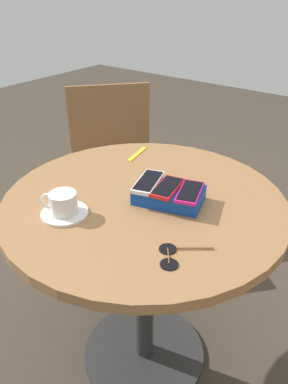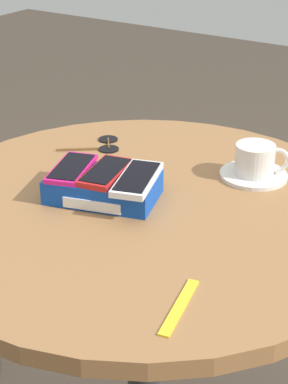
# 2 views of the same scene
# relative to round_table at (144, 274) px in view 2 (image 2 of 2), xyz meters

# --- Properties ---
(round_table) EXTENTS (0.85, 0.85, 0.72)m
(round_table) POSITION_rel_round_table_xyz_m (0.00, 0.00, 0.00)
(round_table) COLOR #2D2D2D
(round_table) RESTS_ON ground_plane
(phone_box) EXTENTS (0.22, 0.17, 0.04)m
(phone_box) POSITION_rel_round_table_xyz_m (-0.07, -0.03, 0.18)
(phone_box) COLOR #0F42AD
(phone_box) RESTS_ON round_table
(phone_magenta) EXTENTS (0.10, 0.14, 0.01)m
(phone_magenta) POSITION_rel_round_table_xyz_m (-0.13, -0.04, 0.21)
(phone_magenta) COLOR #D11975
(phone_magenta) RESTS_ON phone_box
(phone_red) EXTENTS (0.09, 0.14, 0.01)m
(phone_red) POSITION_rel_round_table_xyz_m (-0.07, -0.02, 0.21)
(phone_red) COLOR red
(phone_red) RESTS_ON phone_box
(phone_white) EXTENTS (0.10, 0.15, 0.01)m
(phone_white) POSITION_rel_round_table_xyz_m (-0.01, -0.01, 0.21)
(phone_white) COLOR silver
(phone_white) RESTS_ON phone_box
(saucer) EXTENTS (0.13, 0.13, 0.01)m
(saucer) POSITION_rel_round_table_xyz_m (0.12, 0.21, 0.16)
(saucer) COLOR silver
(saucer) RESTS_ON round_table
(coffee_cup) EXTENTS (0.10, 0.08, 0.06)m
(coffee_cup) POSITION_rel_round_table_xyz_m (0.12, 0.21, 0.20)
(coffee_cup) COLOR silver
(coffee_cup) RESTS_ON saucer
(lanyard_strap) EXTENTS (0.04, 0.13, 0.00)m
(lanyard_strap) POSITION_rel_round_table_xyz_m (0.21, -0.24, 0.16)
(lanyard_strap) COLOR yellow
(lanyard_strap) RESTS_ON round_table
(sunglasses) EXTENTS (0.11, 0.14, 0.01)m
(sunglasses) POSITION_rel_round_table_xyz_m (-0.22, 0.18, 0.16)
(sunglasses) COLOR black
(sunglasses) RESTS_ON round_table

